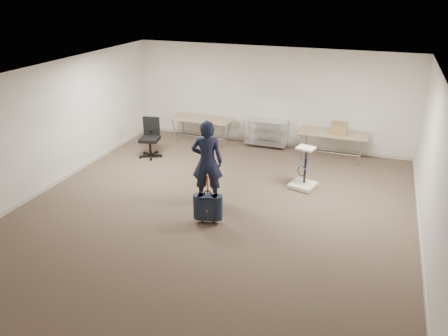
% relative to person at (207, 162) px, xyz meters
% --- Properties ---
extents(ground, '(9.00, 9.00, 0.00)m').
position_rel_person_xyz_m(ground, '(0.32, -0.52, -0.91)').
color(ground, '#4A3A2C').
rests_on(ground, ground).
extents(room_shell, '(8.00, 9.00, 9.00)m').
position_rel_person_xyz_m(room_shell, '(0.32, 0.86, -0.86)').
color(room_shell, beige).
rests_on(room_shell, ground).
extents(folding_table_left, '(1.80, 0.75, 0.73)m').
position_rel_person_xyz_m(folding_table_left, '(-1.58, 3.43, -0.23)').
color(folding_table_left, '#947C5B').
rests_on(folding_table_left, ground).
extents(folding_table_right, '(1.80, 0.75, 0.73)m').
position_rel_person_xyz_m(folding_table_right, '(2.22, 3.43, -0.23)').
color(folding_table_right, '#947C5B').
rests_on(folding_table_right, ground).
extents(wire_shelf, '(1.22, 0.47, 0.80)m').
position_rel_person_xyz_m(wire_shelf, '(0.32, 3.68, -0.47)').
color(wire_shelf, silver).
rests_on(wire_shelf, ground).
extents(person, '(0.75, 0.59, 1.82)m').
position_rel_person_xyz_m(person, '(0.00, 0.00, 0.00)').
color(person, black).
rests_on(person, ground).
extents(suitcase, '(0.41, 0.29, 1.02)m').
position_rel_person_xyz_m(suitcase, '(0.37, -0.90, -0.56)').
color(suitcase, '#161B32').
rests_on(suitcase, ground).
extents(office_chair, '(0.64, 0.64, 1.06)m').
position_rel_person_xyz_m(office_chair, '(-2.45, 1.90, -0.59)').
color(office_chair, black).
rests_on(office_chair, ground).
extents(equipment_cart, '(0.67, 0.67, 1.00)m').
position_rel_person_xyz_m(equipment_cart, '(1.85, 1.34, -0.65)').
color(equipment_cart, beige).
rests_on(equipment_cart, ground).
extents(cardboard_box, '(0.43, 0.33, 0.31)m').
position_rel_person_xyz_m(cardboard_box, '(2.36, 3.34, -0.02)').
color(cardboard_box, olive).
rests_on(cardboard_box, folding_table_right).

